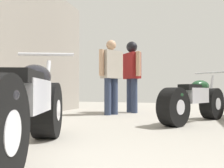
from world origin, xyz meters
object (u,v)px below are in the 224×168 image
object	(u,v)px
motorcycle_black_naked	(194,101)
mechanic_in_blue	(111,72)
motorcycle_maroon_cruiser	(27,108)
mechanic_with_helmet	(132,70)

from	to	relation	value
motorcycle_black_naked	mechanic_in_blue	size ratio (longest dim) A/B	1.06
motorcycle_maroon_cruiser	mechanic_with_helmet	xyz separation A→B (m)	(-0.04, 3.91, 0.66)
motorcycle_maroon_cruiser	mechanic_in_blue	size ratio (longest dim) A/B	1.18
motorcycle_maroon_cruiser	motorcycle_black_naked	distance (m)	2.84
motorcycle_black_naked	mechanic_with_helmet	world-z (taller)	mechanic_with_helmet
motorcycle_black_naked	mechanic_in_blue	xyz separation A→B (m)	(-1.70, 0.77, 0.58)
motorcycle_maroon_cruiser	mechanic_with_helmet	size ratio (longest dim) A/B	1.12
motorcycle_maroon_cruiser	motorcycle_black_naked	xyz separation A→B (m)	(1.34, 2.50, -0.02)
mechanic_in_blue	mechanic_with_helmet	world-z (taller)	mechanic_with_helmet
motorcycle_maroon_cruiser	mechanic_in_blue	world-z (taller)	mechanic_in_blue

